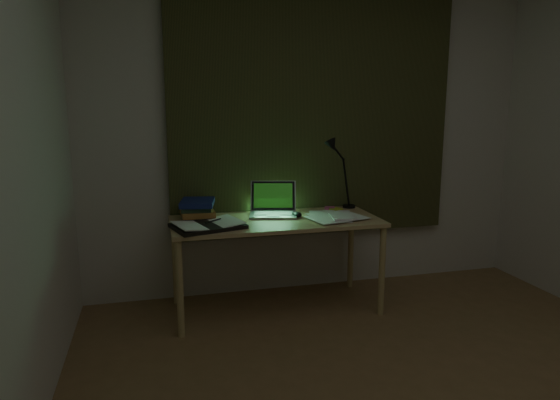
% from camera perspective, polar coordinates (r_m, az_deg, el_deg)
% --- Properties ---
extents(wall_back, '(3.50, 0.00, 2.50)m').
position_cam_1_polar(wall_back, '(3.88, 3.74, 7.92)').
color(wall_back, silver).
rests_on(wall_back, ground).
extents(curtain, '(2.20, 0.06, 2.00)m').
position_cam_1_polar(curtain, '(3.84, 3.97, 10.87)').
color(curtain, '#31351A').
rests_on(curtain, wall_back).
extents(desk, '(1.45, 0.63, 0.66)m').
position_cam_1_polar(desk, '(3.57, -0.49, -7.40)').
color(desk, tan).
rests_on(desk, floor).
extents(laptop, '(0.41, 0.45, 0.24)m').
position_cam_1_polar(laptop, '(3.56, -0.80, 0.03)').
color(laptop, '#B2B2B7').
rests_on(laptop, desk).
extents(open_textbook, '(0.50, 0.42, 0.04)m').
position_cam_1_polar(open_textbook, '(3.27, -8.24, -2.86)').
color(open_textbook, white).
rests_on(open_textbook, desk).
extents(book_stack, '(0.23, 0.27, 0.14)m').
position_cam_1_polar(book_stack, '(3.52, -9.34, -1.05)').
color(book_stack, white).
rests_on(book_stack, desk).
extents(loose_papers, '(0.38, 0.40, 0.02)m').
position_cam_1_polar(loose_papers, '(3.51, 6.20, -2.01)').
color(loose_papers, white).
rests_on(loose_papers, desk).
extents(mouse, '(0.07, 0.10, 0.04)m').
position_cam_1_polar(mouse, '(3.55, 1.99, -1.67)').
color(mouse, black).
rests_on(mouse, desk).
extents(sticky_yellow, '(0.10, 0.10, 0.02)m').
position_cam_1_polar(sticky_yellow, '(3.79, 6.42, -1.08)').
color(sticky_yellow, '#CAD62D').
rests_on(sticky_yellow, desk).
extents(sticky_pink, '(0.10, 0.10, 0.02)m').
position_cam_1_polar(sticky_pink, '(3.83, 5.69, -0.94)').
color(sticky_pink, '#E95A9E').
rests_on(sticky_pink, desk).
extents(desk_lamp, '(0.40, 0.34, 0.53)m').
position_cam_1_polar(desk_lamp, '(3.87, 7.98, 2.97)').
color(desk_lamp, black).
rests_on(desk_lamp, desk).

